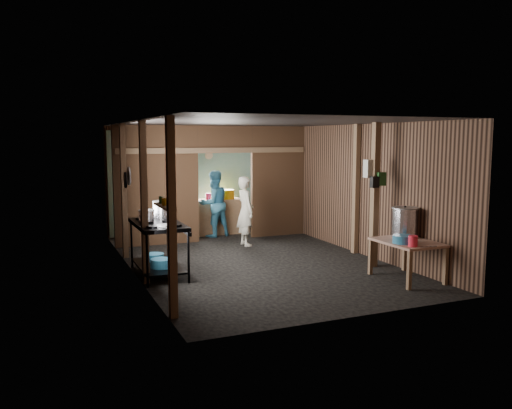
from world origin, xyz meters
name	(u,v)px	position (x,y,z in m)	size (l,w,h in m)	color
floor	(252,260)	(0.00, 0.00, 0.00)	(4.50, 7.00, 0.00)	black
ceiling	(252,123)	(0.00, 0.00, 2.60)	(4.50, 7.00, 0.00)	black
wall_back	(198,179)	(0.00, 3.50, 1.30)	(4.50, 0.00, 2.60)	brown
wall_front	(356,219)	(0.00, -3.50, 1.30)	(4.50, 0.00, 2.60)	brown
wall_left	(131,198)	(-2.25, 0.00, 1.30)	(0.00, 7.00, 2.60)	brown
wall_right	(353,188)	(2.25, 0.00, 1.30)	(0.00, 7.00, 2.60)	brown
partition_left	(157,186)	(-1.32, 2.20, 1.30)	(1.85, 0.10, 2.60)	#4E2E1B
partition_right	(278,181)	(1.57, 2.20, 1.30)	(1.35, 0.10, 2.60)	#4E2E1B
partition_header	(225,139)	(0.25, 2.20, 2.30)	(1.30, 0.10, 0.60)	#4E2E1B
turquoise_panel	(199,182)	(0.00, 3.44, 1.25)	(4.40, 0.06, 2.50)	#7AA9A8
back_counter	(217,216)	(0.30, 2.95, 0.42)	(1.20, 0.50, 0.85)	#8C6644
wall_clock	(209,155)	(0.25, 3.40, 1.90)	(0.20, 0.20, 0.03)	beige
post_left_a	(172,219)	(-2.18, -2.60, 1.30)	(0.10, 0.12, 2.60)	#8C6644
post_left_b	(144,203)	(-2.18, -0.80, 1.30)	(0.10, 0.12, 2.60)	#8C6644
post_left_c	(124,191)	(-2.18, 1.20, 1.30)	(0.10, 0.12, 2.60)	#8C6644
post_right	(356,189)	(2.18, -0.20, 1.30)	(0.10, 0.12, 2.60)	#8C6644
post_free	(375,195)	(1.85, -1.30, 1.30)	(0.12, 0.12, 2.60)	#8C6644
cross_beam	(215,150)	(0.00, 2.15, 2.05)	(4.40, 0.12, 0.12)	#8C6644
pan_lid_big	(129,176)	(-2.21, 0.40, 1.65)	(0.34, 0.34, 0.03)	gray
pan_lid_small	(125,180)	(-2.21, 0.80, 1.55)	(0.30, 0.30, 0.03)	black
wall_shelf	(165,206)	(-2.15, -2.10, 1.40)	(0.14, 0.80, 0.03)	#8C6644
jar_white	(169,204)	(-2.15, -2.35, 1.47)	(0.07, 0.07, 0.10)	beige
jar_yellow	(165,202)	(-2.15, -2.10, 1.47)	(0.08, 0.08, 0.10)	#BB7D08
jar_green	(161,200)	(-2.15, -1.88, 1.47)	(0.06, 0.06, 0.10)	#1F4D1E
bag_white	(371,169)	(1.80, -1.22, 1.78)	(0.22, 0.15, 0.32)	beige
bag_green	(381,179)	(1.92, -1.36, 1.60)	(0.16, 0.12, 0.24)	#1F4D1E
bag_black	(375,182)	(1.78, -1.38, 1.55)	(0.14, 0.10, 0.20)	black
gas_range	(158,249)	(-1.88, -0.39, 0.45)	(0.79, 1.54, 0.91)	black
prep_table	(407,260)	(1.83, -2.26, 0.32)	(0.79, 1.09, 0.65)	tan
stove_pot_large	(162,210)	(-1.71, 0.04, 1.05)	(0.33, 0.33, 0.33)	silver
stove_pot_med	(146,217)	(-2.05, -0.29, 1.00)	(0.27, 0.27, 0.23)	silver
stove_saucepan	(143,217)	(-2.05, -0.02, 0.95)	(0.15, 0.15, 0.10)	silver
frying_pan	(165,226)	(-1.88, -0.93, 0.93)	(0.28, 0.50, 0.07)	gray
blue_tub_front	(161,263)	(-1.88, -0.59, 0.25)	(0.36, 0.36, 0.15)	teal
blue_tub_back	(155,257)	(-1.88, -0.07, 0.24)	(0.32, 0.32, 0.13)	teal
stock_pot	(405,223)	(2.03, -1.93, 0.89)	(0.46, 0.46, 0.53)	silver
wash_basin	(403,239)	(1.65, -2.38, 0.71)	(0.34, 0.34, 0.13)	teal
pink_bucket	(413,241)	(1.62, -2.65, 0.73)	(0.15, 0.15, 0.17)	#F5263C
knife	(428,247)	(1.82, -2.77, 0.65)	(0.30, 0.04, 0.01)	silver
yellow_tub	(226,194)	(0.54, 2.95, 0.96)	(0.40, 0.40, 0.22)	#BB7D08
red_cup	(208,196)	(0.08, 2.95, 0.93)	(0.13, 0.13, 0.16)	#B11635
cook	(246,211)	(0.42, 1.38, 0.75)	(0.55, 0.36, 1.50)	silver
worker_back	(214,204)	(0.11, 2.63, 0.78)	(0.76, 0.59, 1.57)	teal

